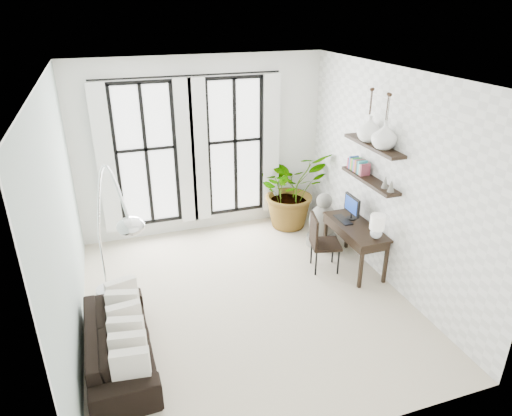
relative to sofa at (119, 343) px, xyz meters
name	(u,v)px	position (x,y,z in m)	size (l,w,h in m)	color
floor	(245,299)	(1.80, 0.71, -0.28)	(5.00, 5.00, 0.00)	beige
ceiling	(243,75)	(1.80, 0.71, 2.92)	(5.00, 5.00, 0.00)	white
wall_left	(62,224)	(-0.45, 0.71, 1.32)	(5.00, 5.00, 0.00)	#9BADA5
wall_right	(390,180)	(4.05, 0.71, 1.32)	(5.00, 5.00, 0.00)	white
wall_back	(202,147)	(1.80, 3.21, 1.32)	(4.50, 4.50, 0.00)	white
windows	(192,152)	(1.60, 3.14, 1.28)	(3.26, 0.13, 2.65)	white
wall_shelves	(370,165)	(3.91, 1.06, 1.45)	(0.25, 1.30, 0.60)	black
sofa	(119,343)	(0.00, 0.00, 0.00)	(1.88, 0.74, 0.55)	black
throw_pillows	(126,326)	(0.10, 0.00, 0.22)	(0.40, 1.52, 0.40)	silver
plant	(291,189)	(3.38, 2.79, 0.47)	(1.35, 1.17, 1.50)	#2D7228
desk	(357,229)	(3.75, 0.97, 0.43)	(0.54, 1.27, 1.14)	black
desk_chair	(320,239)	(3.19, 1.13, 0.27)	(0.54, 0.54, 0.95)	black
arc_lamp	(109,202)	(0.10, 0.77, 1.50)	(0.72, 1.78, 2.28)	silver
buddha	(323,223)	(3.61, 1.87, 0.14)	(0.55, 0.55, 0.98)	slate
vase_a	(385,135)	(3.91, 0.77, 1.99)	(0.37, 0.37, 0.38)	white
vase_b	(369,129)	(3.91, 1.17, 1.99)	(0.37, 0.37, 0.38)	white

